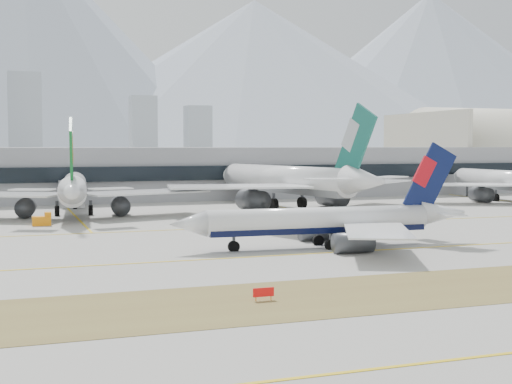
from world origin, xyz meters
name	(u,v)px	position (x,y,z in m)	size (l,w,h in m)	color
ground	(285,250)	(0.00, 0.00, 0.00)	(3000.00, 3000.00, 0.00)	#9A9790
taxiing_airliner	(329,221)	(7.45, 0.52, 3.93)	(48.47, 42.11, 16.29)	white
widebody_eva	(74,190)	(-25.12, 63.16, 5.64)	(59.28, 58.29, 21.23)	white
widebody_cathay	(291,182)	(27.01, 64.16, 6.66)	(68.58, 68.22, 25.04)	white
widebody_china_air	(509,182)	(93.45, 65.87, 5.43)	(57.34, 56.02, 20.44)	white
terminal	(144,172)	(0.00, 114.84, 7.50)	(280.00, 43.10, 15.00)	gray
hold_sign_left	(263,292)	(-15.08, -32.00, 0.88)	(2.20, 0.15, 1.35)	red
gse_b	(42,220)	(-32.64, 45.50, 1.05)	(3.55, 2.00, 2.60)	orange
mountain_ridge	(42,63)	(33.00, 1404.14, 181.85)	(2830.00, 1120.00, 470.00)	#9EA8B7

